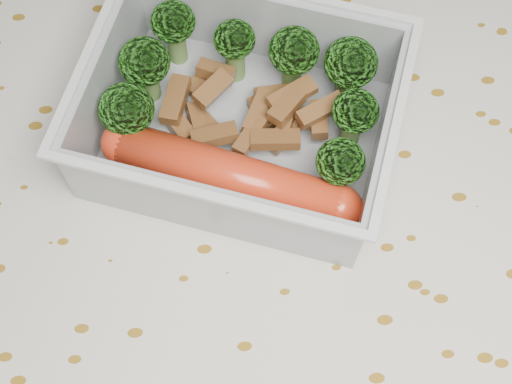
{
  "coord_description": "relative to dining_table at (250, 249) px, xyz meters",
  "views": [
    {
      "loc": [
        -0.01,
        -0.18,
        1.19
      ],
      "look_at": [
        0.0,
        -0.0,
        0.78
      ],
      "focal_mm": 50.0,
      "sensor_mm": 36.0,
      "label": 1
    }
  ],
  "objects": [
    {
      "name": "broccoli_florets",
      "position": [
        0.0,
        0.07,
        0.13
      ],
      "size": [
        0.18,
        0.14,
        0.05
      ],
      "color": "#608C3F",
      "rests_on": "lunch_container"
    },
    {
      "name": "lunch_container",
      "position": [
        -0.0,
        0.05,
        0.11
      ],
      "size": [
        0.24,
        0.21,
        0.07
      ],
      "color": "#B5BBC3",
      "rests_on": "tablecloth"
    },
    {
      "name": "tablecloth",
      "position": [
        0.0,
        0.0,
        0.05
      ],
      "size": [
        1.46,
        0.96,
        0.19
      ],
      "color": "silver",
      "rests_on": "dining_table"
    },
    {
      "name": "sausage",
      "position": [
        -0.01,
        0.01,
        0.12
      ],
      "size": [
        0.16,
        0.08,
        0.03
      ],
      "color": "red",
      "rests_on": "lunch_container"
    },
    {
      "name": "meat_pile",
      "position": [
        0.01,
        0.06,
        0.11
      ],
      "size": [
        0.12,
        0.08,
        0.03
      ],
      "color": "brown",
      "rests_on": "lunch_container"
    },
    {
      "name": "dining_table",
      "position": [
        0.0,
        0.0,
        0.0
      ],
      "size": [
        1.4,
        0.9,
        0.75
      ],
      "color": "brown",
      "rests_on": "ground"
    }
  ]
}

